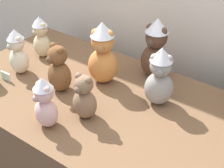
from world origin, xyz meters
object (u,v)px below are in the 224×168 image
Objects in this scene: display_table at (112,155)px; teddy_bear_blush at (45,103)px; teddy_bear_mocha at (84,98)px; teddy_bear_chestnut at (59,70)px; teddy_bear_cream at (18,52)px; teddy_bear_ginger at (103,54)px; teddy_bear_cocoa at (155,50)px; teddy_bear_sand at (41,37)px; teddy_bear_ash at (160,77)px.

teddy_bear_blush is at bearing -115.87° from display_table.
teddy_bear_mocha is 0.27m from teddy_bear_chestnut.
teddy_bear_cream is (-0.56, 0.09, 0.02)m from teddy_bear_mocha.
teddy_bear_ginger is (-0.01, 0.44, 0.05)m from teddy_bear_blush.
teddy_bear_chestnut reaches higher than teddy_bear_blush.
display_table is 0.79m from teddy_bear_cream.
teddy_bear_chestnut is at bearing -128.69° from teddy_bear_cocoa.
teddy_bear_cocoa is at bearing 79.34° from teddy_bear_mocha.
teddy_bear_sand is 0.48m from teddy_bear_ginger.
teddy_bear_ash is 1.20× the size of teddy_bear_blush.
teddy_bear_cream reaches higher than teddy_bear_mocha.
teddy_bear_cocoa is (-0.14, 0.20, 0.02)m from teddy_bear_ash.
teddy_bear_blush is 0.68m from teddy_bear_cocoa.
teddy_bear_mocha is at bearing 1.76° from teddy_bear_cream.
teddy_bear_sand reaches higher than teddy_bear_mocha.
teddy_bear_ash is 0.90× the size of teddy_bear_cocoa.
teddy_bear_cream is 0.76× the size of teddy_bear_ginger.
teddy_bear_ash is at bearing 37.86° from display_table.
display_table is 0.57m from teddy_bear_ash.
teddy_bear_ginger reaches higher than teddy_bear_blush.
teddy_bear_ash is 0.38m from teddy_bear_mocha.
teddy_bear_cocoa is (0.04, 0.34, 0.54)m from display_table.
teddy_bear_cocoa is 0.70m from teddy_bear_sand.
teddy_bear_sand is at bearing 167.39° from display_table.
teddy_bear_sand is 0.97× the size of teddy_bear_chestnut.
teddy_bear_cocoa reaches higher than teddy_bear_ash.
teddy_bear_blush is 0.98× the size of teddy_bear_chestnut.
teddy_bear_mocha is 0.90× the size of teddy_bear_blush.
teddy_bear_chestnut is (-0.14, -0.20, -0.05)m from teddy_bear_ginger.
teddy_bear_sand is at bearing 161.77° from teddy_bear_chestnut.
teddy_bear_ginger is (-0.20, -0.21, 0.00)m from teddy_bear_cocoa.
teddy_bear_ginger reaches higher than teddy_bear_chestnut.
teddy_bear_ash is at bearing 63.94° from teddy_bear_blush.
teddy_bear_sand is (-0.03, 0.21, -0.00)m from teddy_bear_cream.
teddy_bear_chestnut is (-0.15, 0.24, -0.00)m from teddy_bear_blush.
teddy_bear_sand reaches higher than display_table.
teddy_bear_ginger reaches higher than display_table.
teddy_bear_sand is at bearing -162.31° from teddy_bear_cocoa.
teddy_bear_sand is at bearing 153.83° from teddy_bear_ash.
teddy_bear_chestnut is (-0.30, -0.06, 0.50)m from display_table.
teddy_bear_chestnut is (-0.25, 0.09, 0.01)m from teddy_bear_mocha.
teddy_bear_cream is 0.77× the size of teddy_bear_cocoa.
teddy_bear_sand is (-0.81, -0.00, -0.03)m from teddy_bear_ash.
teddy_bear_mocha is 0.88× the size of teddy_bear_cream.
teddy_bear_ash reaches higher than teddy_bear_blush.
teddy_bear_chestnut is (-0.48, -0.20, -0.03)m from teddy_bear_ash.
display_table is at bearing 17.27° from teddy_bear_cream.
display_table is at bearing -95.80° from teddy_bear_cocoa.
teddy_bear_mocha is at bearing -98.82° from teddy_bear_cocoa.
teddy_bear_cocoa is (0.09, 0.50, 0.06)m from teddy_bear_mocha.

